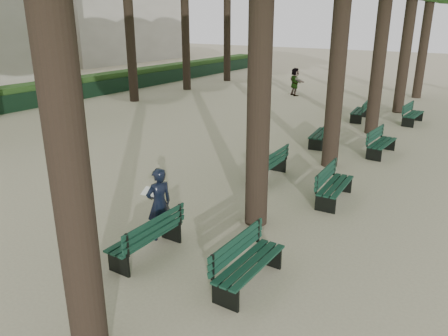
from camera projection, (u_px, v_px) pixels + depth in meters
The scene contains 15 objects.
ground at pixel (118, 260), 8.78m from camera, with size 120.00×120.00×0.00m, color tan.
bench_left_0 at pixel (147, 244), 8.86m from camera, with size 0.58×1.80×0.92m.
bench_left_1 at pixel (268, 170), 13.09m from camera, with size 0.64×1.82×0.92m.
bench_left_2 at pixel (321, 138), 16.55m from camera, with size 0.79×1.86×0.92m.
bench_left_3 at pixel (359, 115), 20.48m from camera, with size 0.76×1.85×0.92m.
bench_right_0 at pixel (249, 272), 7.89m from camera, with size 0.59×1.81×0.92m.
bench_right_1 at pixel (335, 192), 11.50m from camera, with size 0.67×1.83×0.92m.
bench_right_2 at pixel (381, 148), 15.34m from camera, with size 0.67×1.83×0.92m.
bench_right_3 at pixel (413, 118), 19.80m from camera, with size 0.68×1.83×0.92m.
man_with_map at pixel (159, 204), 9.40m from camera, with size 0.70×0.73×1.63m.
pedestrian_e at pixel (295, 82), 26.72m from camera, with size 1.56×0.34×1.68m, color #262628.
pedestrian_a at pixel (374, 75), 30.12m from camera, with size 0.75×0.31×1.54m, color #262628.
fence at pixel (71, 93), 25.03m from camera, with size 0.08×42.00×0.90m, color black.
hedge at pixel (63, 90), 25.34m from camera, with size 1.20×42.00×1.20m, color #214618.
building_far at pixel (101, 27), 48.31m from camera, with size 12.00×16.00×7.00m, color #B7B2A3.
Camera 1 is at (5.95, -5.30, 4.65)m, focal length 35.00 mm.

